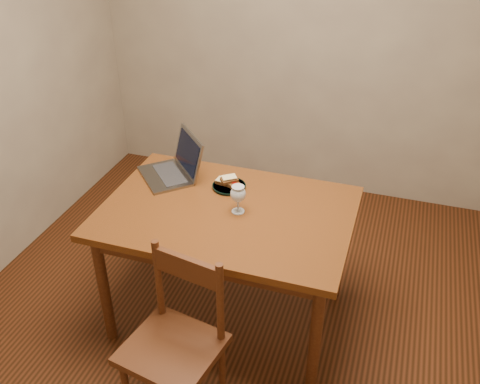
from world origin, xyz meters
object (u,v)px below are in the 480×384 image
(table, at_px, (227,223))
(chair, at_px, (174,337))
(milk_glass, at_px, (238,199))
(laptop, at_px, (176,165))
(plate, at_px, (229,186))

(table, distance_m, chair, 0.69)
(table, relative_size, milk_glass, 8.38)
(laptop, bearing_deg, table, 14.26)
(table, bearing_deg, plate, 106.37)
(table, xyz_separation_m, chair, (-0.02, -0.67, -0.18))
(chair, height_order, milk_glass, milk_glass)
(table, xyz_separation_m, laptop, (-0.40, 0.25, 0.15))
(plate, xyz_separation_m, milk_glass, (0.12, -0.21, 0.07))
(plate, xyz_separation_m, laptop, (-0.34, 0.04, 0.06))
(chair, relative_size, milk_glass, 3.04)
(milk_glass, bearing_deg, laptop, 151.19)
(chair, relative_size, plate, 2.52)
(plate, relative_size, milk_glass, 1.21)
(chair, distance_m, plate, 0.92)
(table, height_order, chair, chair)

